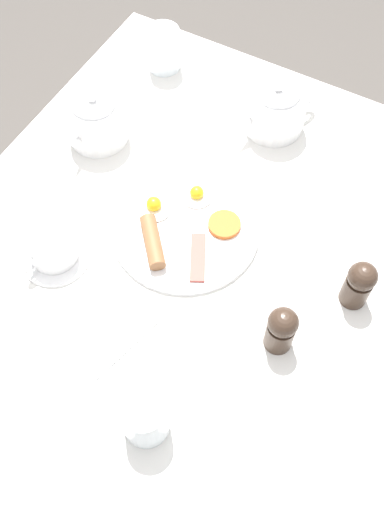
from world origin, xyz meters
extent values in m
plane|color=#4C4742|center=(0.00, 0.00, 0.00)|extent=(8.00, 8.00, 0.00)
cube|color=silver|center=(0.00, 0.00, 0.74)|extent=(0.95, 1.11, 0.03)
cylinder|color=brown|center=(0.42, -0.51, 0.36)|extent=(0.04, 0.04, 0.72)
cylinder|color=white|center=(0.05, -0.06, 0.76)|extent=(0.29, 0.29, 0.01)
cylinder|color=white|center=(0.06, -0.13, 0.77)|extent=(0.06, 0.06, 0.00)
sphere|color=yellow|center=(0.06, -0.13, 0.78)|extent=(0.03, 0.03, 0.03)
cylinder|color=white|center=(0.12, -0.06, 0.77)|extent=(0.07, 0.07, 0.00)
sphere|color=yellow|center=(0.12, -0.06, 0.78)|extent=(0.03, 0.03, 0.03)
cylinder|color=brown|center=(0.08, 0.01, 0.78)|extent=(0.09, 0.10, 0.03)
cube|color=#B74C42|center=(-0.01, -0.01, 0.77)|extent=(0.07, 0.10, 0.01)
cylinder|color=#D16023|center=(-0.02, -0.09, 0.77)|extent=(0.06, 0.06, 0.01)
cylinder|color=white|center=(0.01, -0.38, 0.80)|extent=(0.13, 0.13, 0.09)
cylinder|color=white|center=(0.01, -0.38, 0.85)|extent=(0.09, 0.09, 0.01)
sphere|color=white|center=(0.01, -0.38, 0.86)|extent=(0.02, 0.02, 0.02)
cone|color=white|center=(0.05, -0.31, 0.81)|extent=(0.04, 0.06, 0.05)
torus|color=white|center=(-0.02, -0.44, 0.80)|extent=(0.05, 0.07, 0.08)
cylinder|color=white|center=(0.32, -0.18, 0.80)|extent=(0.13, 0.13, 0.09)
cylinder|color=white|center=(0.32, -0.18, 0.85)|extent=(0.09, 0.09, 0.01)
sphere|color=white|center=(0.32, -0.18, 0.86)|extent=(0.02, 0.02, 0.02)
cone|color=white|center=(0.32, -0.10, 0.81)|extent=(0.02, 0.05, 0.05)
torus|color=white|center=(0.32, -0.24, 0.80)|extent=(0.01, 0.08, 0.08)
cylinder|color=white|center=(0.23, 0.11, 0.76)|extent=(0.13, 0.13, 0.01)
cylinder|color=white|center=(0.23, 0.11, 0.79)|extent=(0.09, 0.09, 0.06)
cylinder|color=brown|center=(0.23, 0.11, 0.78)|extent=(0.08, 0.08, 0.05)
torus|color=white|center=(0.24, 0.16, 0.79)|extent=(0.01, 0.04, 0.04)
cylinder|color=white|center=(0.31, -0.43, 0.80)|extent=(0.07, 0.07, 0.10)
cylinder|color=white|center=(-0.08, 0.30, 0.80)|extent=(0.07, 0.07, 0.10)
cylinder|color=#38281E|center=(-0.29, -0.07, 0.79)|extent=(0.05, 0.05, 0.06)
sphere|color=#38281E|center=(-0.29, -0.07, 0.83)|extent=(0.05, 0.05, 0.05)
cylinder|color=#38281E|center=(-0.21, 0.07, 0.79)|extent=(0.05, 0.05, 0.06)
sphere|color=#38281E|center=(-0.21, 0.07, 0.83)|extent=(0.05, 0.05, 0.05)
cube|color=silver|center=(-0.25, 0.31, 0.76)|extent=(0.03, 0.21, 0.00)
cube|color=silver|center=(0.02, 0.20, 0.76)|extent=(0.05, 0.15, 0.00)
camera|label=1|loc=(-0.27, 0.49, 1.71)|focal=42.00mm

